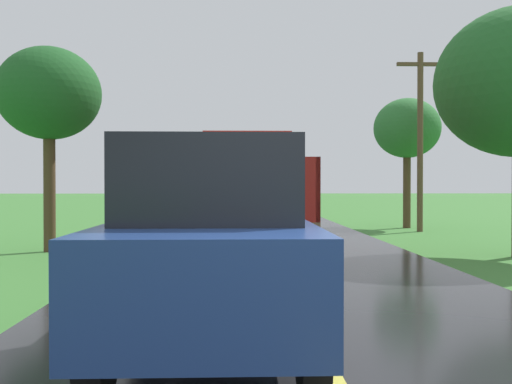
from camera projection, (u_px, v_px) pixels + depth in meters
name	position (u px, v px, depth m)	size (l,w,h in m)	color
banana_truck_near	(247.00, 190.00, 13.30)	(2.38, 5.82, 2.80)	#2D2D30
utility_pole_roadside	(420.00, 135.00, 19.43)	(1.62, 0.20, 6.13)	brown
roadside_tree_near_left	(407.00, 129.00, 21.12)	(2.46, 2.46, 4.82)	#4C3823
roadside_tree_mid_right	(49.00, 95.00, 13.60)	(2.46, 2.46, 4.91)	#4C3823
following_car	(212.00, 243.00, 5.27)	(1.74, 4.10, 1.92)	navy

